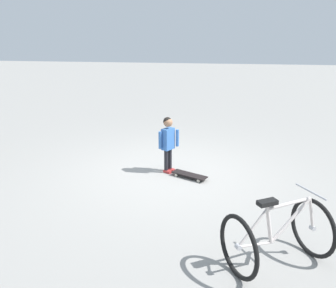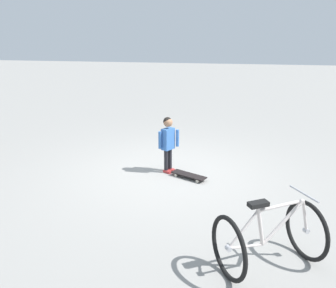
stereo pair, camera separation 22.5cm
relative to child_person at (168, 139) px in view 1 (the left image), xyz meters
name	(u,v)px [view 1 (the left image)]	position (x,y,z in m)	size (l,w,h in m)	color
ground_plane	(171,173)	(-0.08, -0.06, -0.66)	(50.00, 50.00, 0.00)	gray
child_person	(168,139)	(0.00, 0.00, 0.00)	(0.28, 0.35, 1.06)	black
skateboard	(189,175)	(-0.25, -0.43, -0.60)	(0.47, 0.69, 0.07)	black
bicycle_mid	(277,235)	(-2.63, -1.65, -0.28)	(1.17, 1.28, 0.85)	black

